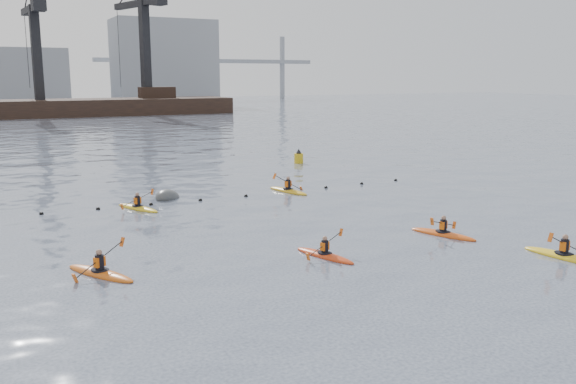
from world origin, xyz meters
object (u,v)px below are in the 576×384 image
kayaker_0 (325,255)px  mooring_buoy (168,198)px  kayaker_2 (100,272)px  kayaker_1 (564,255)px  kayaker_3 (288,190)px  kayaker_5 (138,207)px  nav_buoy (299,158)px  kayaker_4 (443,233)px

kayaker_0 → mooring_buoy: bearing=81.8°
kayaker_0 → kayaker_2: kayaker_2 is taller
mooring_buoy → kayaker_2: bearing=-115.8°
kayaker_1 → kayaker_3: bearing=91.3°
kayaker_0 → kayaker_5: 13.79m
nav_buoy → kayaker_2: bearing=-131.9°
kayaker_0 → nav_buoy: bearing=47.2°
nav_buoy → kayaker_0: bearing=-115.7°
kayaker_3 → nav_buoy: size_ratio=2.58×
kayaker_1 → kayaker_3: 18.74m
kayaker_0 → mooring_buoy: 15.45m
kayaker_0 → kayaker_3: (5.25, 13.71, 0.01)m
kayaker_1 → mooring_buoy: (-11.21, 19.95, -0.11)m
kayaker_4 → kayaker_5: 17.03m
kayaker_0 → mooring_buoy: size_ratio=1.47×
kayaker_1 → kayaker_3: kayaker_3 is taller
kayaker_0 → nav_buoy: nav_buoy is taller
kayaker_3 → nav_buoy: 13.44m
kayaker_2 → kayaker_3: bearing=10.5°
kayaker_5 → mooring_buoy: size_ratio=1.52×
kayaker_3 → kayaker_5: size_ratio=1.10×
kayaker_3 → kayaker_0: bearing=-124.9°
mooring_buoy → kayaker_4: bearing=-58.1°
mooring_buoy → kayaker_5: bearing=-136.0°
kayaker_0 → kayaker_3: 14.68m
kayaker_2 → mooring_buoy: kayaker_2 is taller
kayaker_2 → kayaker_5: 11.81m
kayaker_5 → nav_buoy: 20.94m
kayaker_3 → kayaker_1: bearing=-92.9°
kayaker_0 → kayaker_3: size_ratio=0.88×
kayaker_3 → nav_buoy: kayaker_3 is taller
kayaker_0 → kayaker_1: bearing=-45.1°
kayaker_4 → kayaker_2: bearing=-25.4°
kayaker_5 → kayaker_2: bearing=-135.2°
kayaker_4 → nav_buoy: 25.34m
kayaker_0 → kayaker_3: kayaker_3 is taller
kayaker_1 → kayaker_2: kayaker_1 is taller
kayaker_2 → kayaker_0: bearing=-41.3°
nav_buoy → kayaker_3: bearing=-120.9°
kayaker_4 → kayaker_5: bearing=-67.4°
mooring_buoy → kayaker_0: bearing=-81.1°
kayaker_5 → kayaker_4: bearing=-72.2°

